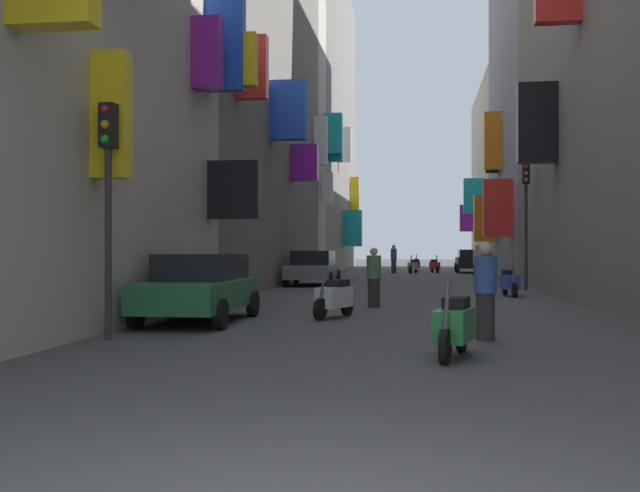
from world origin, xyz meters
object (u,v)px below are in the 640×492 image
object	(u,v)px
pedestrian_crossing	(374,278)
pedestrian_far_away	(481,261)
pedestrian_mid_street	(394,259)
parked_car_black	(471,260)
parked_car_grey	(313,267)
scooter_blue	(509,282)
traffic_light_near_corner	(526,205)
scooter_green	(454,325)
traffic_light_far_corner	(108,178)
scooter_silver	(413,266)
scooter_black	(417,265)
scooter_white	(334,297)
parked_car_green	(200,286)
scooter_red	(435,266)
pedestrian_near_right	(485,292)
pedestrian_near_left	(477,264)

from	to	relation	value
pedestrian_crossing	pedestrian_far_away	bearing A→B (deg)	77.65
pedestrian_crossing	pedestrian_mid_street	distance (m)	26.37
parked_car_black	parked_car_grey	distance (m)	18.76
parked_car_black	parked_car_grey	world-z (taller)	parked_car_black
parked_car_grey	pedestrian_crossing	world-z (taller)	pedestrian_crossing
scooter_blue	traffic_light_near_corner	size ratio (longest dim) A/B	0.39
scooter_green	traffic_light_near_corner	bearing A→B (deg)	78.96
scooter_green	traffic_light_far_corner	bearing A→B (deg)	167.80
scooter_silver	scooter_blue	world-z (taller)	same
scooter_black	pedestrian_crossing	distance (m)	30.25
parked_car_black	scooter_white	distance (m)	31.90
parked_car_green	traffic_light_far_corner	size ratio (longest dim) A/B	1.03
pedestrian_mid_street	scooter_green	bearing A→B (deg)	-86.54
parked_car_black	pedestrian_crossing	world-z (taller)	pedestrian_crossing
pedestrian_far_away	parked_car_green	bearing A→B (deg)	-107.81
parked_car_black	scooter_blue	xyz separation A→B (m)	(-0.37, -23.35, -0.31)
parked_car_grey	pedestrian_far_away	bearing A→B (deg)	47.83
scooter_red	pedestrian_far_away	size ratio (longest dim) A/B	1.05
scooter_blue	traffic_light_far_corner	bearing A→B (deg)	-122.82
scooter_black	scooter_red	xyz separation A→B (m)	(1.15, -2.80, -0.00)
scooter_red	scooter_green	bearing A→B (deg)	-90.64
scooter_white	pedestrian_crossing	distance (m)	3.15
pedestrian_near_right	pedestrian_mid_street	size ratio (longest dim) A/B	0.92
scooter_green	traffic_light_near_corner	world-z (taller)	traffic_light_near_corner
parked_car_black	parked_car_grey	xyz separation A→B (m)	(-7.72, -17.10, -0.02)
parked_car_grey	pedestrian_near_left	distance (m)	7.32
scooter_green	scooter_white	bearing A→B (deg)	112.76
scooter_black	scooter_green	bearing A→B (deg)	-88.91
scooter_silver	traffic_light_far_corner	xyz separation A→B (m)	(-4.79, -33.97, 2.28)
scooter_blue	pedestrian_near_left	distance (m)	8.49
scooter_blue	scooter_black	distance (m)	25.35
pedestrian_crossing	pedestrian_near_left	xyz separation A→B (m)	(3.69, 13.54, 0.10)
scooter_red	pedestrian_near_right	world-z (taller)	pedestrian_near_right
traffic_light_near_corner	scooter_silver	bearing A→B (deg)	103.85
scooter_white	traffic_light_near_corner	bearing A→B (deg)	64.04
scooter_silver	pedestrian_near_right	size ratio (longest dim) A/B	1.07
scooter_green	traffic_light_far_corner	world-z (taller)	traffic_light_far_corner
scooter_white	pedestrian_near_left	world-z (taller)	pedestrian_near_left
scooter_green	pedestrian_mid_street	bearing A→B (deg)	93.46
pedestrian_near_left	traffic_light_near_corner	distance (m)	5.41
scooter_blue	scooter_black	size ratio (longest dim) A/B	0.93
scooter_silver	parked_car_green	bearing A→B (deg)	-97.70
scooter_silver	scooter_red	distance (m)	1.63
scooter_white	pedestrian_near_right	xyz separation A→B (m)	(2.99, -3.52, 0.35)
scooter_green	pedestrian_near_right	world-z (taller)	pedestrian_near_right
scooter_silver	pedestrian_mid_street	bearing A→B (deg)	-173.97
pedestrian_crossing	parked_car_black	bearing A→B (deg)	81.14
parked_car_grey	scooter_red	xyz separation A→B (m)	(5.38, 16.11, -0.30)
parked_car_grey	pedestrian_crossing	bearing A→B (deg)	-73.80
parked_car_black	scooter_green	bearing A→B (deg)	-94.23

